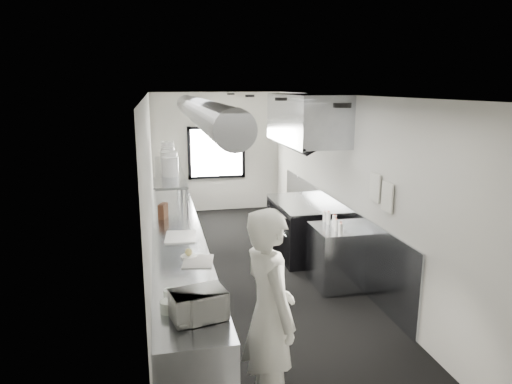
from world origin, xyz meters
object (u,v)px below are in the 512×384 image
far_work_table (170,202)px  deli_tub_b (170,294)px  line_cook (269,315)px  squeeze_bottle_b (336,225)px  squeeze_bottle_c (334,221)px  exhaust_hood (306,119)px  knife_block (163,211)px  range (300,228)px  pass_shelf (169,171)px  plate_stack_d (167,151)px  cutting_board (180,237)px  prep_counter (179,264)px  squeeze_bottle_e (325,217)px  squeeze_bottle_a (341,229)px  plate_stack_b (169,162)px  microwave (198,305)px  deli_tub_a (169,307)px  plate_stack_c (168,157)px  plate_stack_a (170,167)px  squeeze_bottle_d (328,218)px  bottle_station (335,257)px  small_plate (189,256)px

far_work_table → deli_tub_b: deli_tub_b is taller
line_cook → squeeze_bottle_b: line_cook is taller
deli_tub_b → squeeze_bottle_c: 3.06m
exhaust_hood → knife_block: bearing=-172.1°
range → deli_tub_b: (-2.36, -3.23, 0.47)m
pass_shelf → plate_stack_d: 0.87m
plate_stack_d → squeeze_bottle_c: 3.50m
pass_shelf → deli_tub_b: (-0.13, -3.53, -0.59)m
exhaust_hood → squeeze_bottle_b: size_ratio=12.86×
exhaust_hood → pass_shelf: (-2.29, 0.30, -0.86)m
deli_tub_b → cutting_board: deli_tub_b is taller
range → far_work_table: range is taller
prep_counter → squeeze_bottle_e: size_ratio=37.14×
line_cook → pass_shelf: bearing=-1.8°
pass_shelf → squeeze_bottle_a: (2.26, -2.05, -0.55)m
exhaust_hood → plate_stack_b: size_ratio=6.34×
far_work_table → knife_block: size_ratio=5.16×
microwave → deli_tub_a: 0.32m
squeeze_bottle_e → plate_stack_c: bearing=144.4°
pass_shelf → plate_stack_a: bearing=-89.7°
cutting_board → squeeze_bottle_a: squeeze_bottle_a is taller
pass_shelf → far_work_table: (0.04, 2.20, -1.09)m
microwave → deli_tub_a: size_ratio=2.89×
range → plate_stack_d: plate_stack_d is taller
range → plate_stack_c: size_ratio=4.89×
microwave → deli_tub_a: (-0.26, 0.18, -0.08)m
deli_tub_a → squeeze_bottle_b: (2.42, 1.97, 0.03)m
far_work_table → squeeze_bottle_d: (2.24, -3.71, 0.55)m
exhaust_hood → squeeze_bottle_a: exhaust_hood is taller
plate_stack_b → squeeze_bottle_b: size_ratio=2.03×
far_work_table → squeeze_bottle_d: squeeze_bottle_d is taller
squeeze_bottle_a → squeeze_bottle_b: size_ratio=1.02×
pass_shelf → plate_stack_a: plate_stack_a is taller
plate_stack_a → squeeze_bottle_b: 2.67m
prep_counter → squeeze_bottle_b: bearing=-8.7°
cutting_board → prep_counter: bearing=101.4°
pass_shelf → plate_stack_d: bearing=89.8°
pass_shelf → squeeze_bottle_a: 3.10m
bottle_station → plate_stack_b: bearing=150.9°
pass_shelf → knife_block: size_ratio=12.90×
bottle_station → squeeze_bottle_a: (-0.08, -0.35, 0.54)m
range → far_work_table: 3.32m
range → pass_shelf: bearing=172.3°
squeeze_bottle_e → far_work_table: bearing=122.1°
line_cook → small_plate: line_cook is taller
deli_tub_a → knife_block: size_ratio=0.66×
deli_tub_b → squeeze_bottle_d: bearing=40.0°
squeeze_bottle_d → cutting_board: bearing=-176.0°
pass_shelf → plate_stack_b: size_ratio=8.65×
exhaust_hood → plate_stack_d: size_ratio=6.02×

